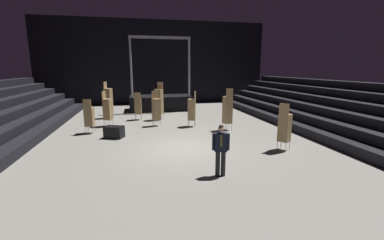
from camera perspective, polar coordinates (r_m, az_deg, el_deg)
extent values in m
cube|color=gray|center=(11.54, -2.14, -6.40)|extent=(22.00, 30.00, 0.10)
cube|color=black|center=(25.90, -8.06, 12.50)|extent=(22.00, 0.30, 8.00)
cube|color=black|center=(13.26, -33.87, -4.79)|extent=(0.75, 24.00, 0.45)
cube|color=black|center=(15.06, 23.86, -2.05)|extent=(0.75, 24.00, 0.45)
cube|color=black|center=(15.42, 26.26, -0.25)|extent=(0.75, 24.00, 0.45)
cube|color=black|center=(15.82, 28.54, 1.47)|extent=(0.75, 24.00, 0.45)
cube|color=black|center=(16.25, 30.71, 3.10)|extent=(0.75, 24.00, 0.45)
cube|color=black|center=(16.73, 32.77, 4.63)|extent=(0.75, 24.00, 0.45)
cube|color=black|center=(17.23, 34.72, 6.07)|extent=(0.75, 24.00, 0.45)
cube|color=black|center=(21.93, -7.03, 3.81)|extent=(5.03, 2.67, 1.19)
cylinder|color=#9EA0A8|center=(20.58, -13.38, 11.16)|extent=(0.16, 0.16, 4.58)
cylinder|color=#9EA0A8|center=(20.98, -0.66, 11.47)|extent=(0.16, 0.16, 4.58)
cube|color=#9EA0A8|center=(20.78, -7.12, 17.71)|extent=(4.73, 0.20, 0.20)
cylinder|color=black|center=(20.68, -12.93, 16.94)|extent=(0.18, 0.18, 0.22)
cylinder|color=black|center=(20.71, -9.04, 17.07)|extent=(0.18, 0.18, 0.22)
cylinder|color=black|center=(20.83, -5.18, 17.13)|extent=(0.18, 0.18, 0.22)
cylinder|color=black|center=(21.04, -1.37, 17.12)|extent=(0.18, 0.18, 0.22)
cylinder|color=black|center=(8.58, 6.93, -9.57)|extent=(0.15, 0.15, 0.85)
cylinder|color=black|center=(8.56, 5.71, -9.58)|extent=(0.15, 0.15, 0.85)
cube|color=silver|center=(8.28, 6.47, -5.02)|extent=(0.20, 0.14, 0.60)
cube|color=black|center=(8.34, 6.43, -4.91)|extent=(0.44, 0.32, 0.60)
cube|color=brown|center=(8.21, 6.52, -4.65)|extent=(0.06, 0.02, 0.39)
cylinder|color=black|center=(8.36, 8.04, -4.82)|extent=(0.12, 0.12, 0.55)
cylinder|color=black|center=(8.32, 4.82, -4.83)|extent=(0.12, 0.12, 0.55)
sphere|color=#DBAD89|center=(8.22, 6.50, -1.96)|extent=(0.20, 0.20, 0.20)
sphere|color=black|center=(8.21, 6.51, -1.59)|extent=(0.16, 0.16, 0.16)
cylinder|color=#B2B5BA|center=(15.42, -0.84, -0.84)|extent=(0.02, 0.02, 0.40)
cylinder|color=#B2B5BA|center=(15.79, -0.67, -0.55)|extent=(0.02, 0.02, 0.40)
cylinder|color=#B2B5BA|center=(15.38, 0.56, -0.88)|extent=(0.02, 0.02, 0.40)
cylinder|color=#B2B5BA|center=(15.75, 0.70, -0.58)|extent=(0.02, 0.02, 0.40)
cube|color=#A38456|center=(15.54, -0.06, 0.16)|extent=(0.56, 0.56, 0.08)
cube|color=#A38456|center=(15.52, -0.06, 0.47)|extent=(0.56, 0.56, 0.08)
cube|color=#A38456|center=(15.51, -0.06, 0.78)|extent=(0.56, 0.56, 0.08)
cube|color=#A38456|center=(15.49, -0.06, 1.09)|extent=(0.56, 0.56, 0.08)
cube|color=#A38456|center=(15.47, -0.06, 1.40)|extent=(0.56, 0.56, 0.08)
cube|color=#A38456|center=(15.46, -0.06, 1.71)|extent=(0.56, 0.56, 0.08)
cube|color=#A38456|center=(15.45, -0.06, 2.02)|extent=(0.56, 0.56, 0.08)
cube|color=#A38456|center=(15.43, -0.06, 2.33)|extent=(0.56, 0.56, 0.08)
cube|color=#A38456|center=(15.42, -0.06, 2.64)|extent=(0.56, 0.56, 0.08)
cube|color=#A38456|center=(15.41, -0.06, 2.95)|extent=(0.56, 0.56, 0.08)
cube|color=#A38456|center=(15.39, -0.06, 3.26)|extent=(0.56, 0.56, 0.08)
cube|color=#A38456|center=(15.38, -0.06, 3.58)|extent=(0.56, 0.56, 0.08)
cube|color=#A38456|center=(15.37, -0.06, 3.89)|extent=(0.56, 0.56, 0.08)
cube|color=#A38456|center=(15.36, -0.06, 4.21)|extent=(0.56, 0.56, 0.08)
cube|color=#A38456|center=(15.35, -0.06, 4.52)|extent=(0.56, 0.56, 0.08)
cube|color=#A38456|center=(15.30, 0.66, 5.52)|extent=(0.17, 0.40, 0.46)
cylinder|color=#B2B5BA|center=(14.89, 6.77, -1.37)|extent=(0.02, 0.02, 0.40)
cylinder|color=#B2B5BA|center=(15.07, 8.06, -1.26)|extent=(0.02, 0.02, 0.40)
cylinder|color=#B2B5BA|center=(14.56, 7.46, -1.68)|extent=(0.02, 0.02, 0.40)
cylinder|color=#B2B5BA|center=(14.74, 8.76, -1.56)|extent=(0.02, 0.02, 0.40)
cube|color=#A38456|center=(14.76, 7.79, -0.55)|extent=(0.50, 0.50, 0.08)
cube|color=#A38456|center=(14.74, 7.80, -0.23)|extent=(0.50, 0.50, 0.08)
cube|color=#A38456|center=(14.73, 7.81, 0.10)|extent=(0.50, 0.50, 0.08)
cube|color=#A38456|center=(14.71, 7.81, 0.42)|extent=(0.50, 0.50, 0.08)
cube|color=#A38456|center=(14.70, 7.82, 0.75)|extent=(0.50, 0.50, 0.08)
cube|color=#A38456|center=(14.68, 7.83, 1.07)|extent=(0.50, 0.50, 0.08)
cube|color=#A38456|center=(14.66, 7.84, 1.40)|extent=(0.50, 0.50, 0.08)
cube|color=#A38456|center=(14.65, 7.85, 1.73)|extent=(0.50, 0.50, 0.08)
cube|color=#A38456|center=(14.64, 7.86, 2.05)|extent=(0.50, 0.50, 0.08)
cube|color=#A38456|center=(14.62, 7.87, 2.38)|extent=(0.50, 0.50, 0.08)
cube|color=#A38456|center=(14.61, 7.88, 2.71)|extent=(0.50, 0.50, 0.08)
cube|color=#A38456|center=(14.60, 7.89, 3.04)|extent=(0.50, 0.50, 0.08)
cube|color=#A38456|center=(14.59, 7.90, 3.37)|extent=(0.50, 0.50, 0.08)
cube|color=#A38456|center=(14.57, 7.91, 3.70)|extent=(0.50, 0.50, 0.08)
cube|color=#A38456|center=(14.56, 7.91, 4.03)|extent=(0.50, 0.50, 0.08)
cube|color=#A38456|center=(14.55, 7.92, 4.37)|extent=(0.50, 0.50, 0.08)
cube|color=#A38456|center=(14.54, 7.93, 4.70)|extent=(0.50, 0.50, 0.08)
cube|color=#A38456|center=(14.53, 7.94, 5.03)|extent=(0.50, 0.50, 0.08)
cube|color=#A38456|center=(14.33, 8.34, 6.03)|extent=(0.41, 0.11, 0.46)
cylinder|color=#B2B5BA|center=(19.20, -17.05, 1.10)|extent=(0.02, 0.02, 0.40)
cylinder|color=#B2B5BA|center=(18.87, -17.58, 0.89)|extent=(0.02, 0.02, 0.40)
cylinder|color=#B2B5BA|center=(19.37, -18.05, 1.13)|extent=(0.02, 0.02, 0.40)
cylinder|color=#B2B5BA|center=(19.05, -18.59, 0.92)|extent=(0.02, 0.02, 0.40)
cube|color=#A38456|center=(19.08, -17.86, 1.73)|extent=(0.57, 0.57, 0.08)
cube|color=#A38456|center=(19.07, -17.87, 1.98)|extent=(0.57, 0.57, 0.08)
cube|color=#A38456|center=(19.05, -17.89, 2.23)|extent=(0.57, 0.57, 0.08)
cube|color=#A38456|center=(19.04, -17.91, 2.48)|extent=(0.57, 0.57, 0.08)
cube|color=#A38456|center=(19.03, -17.92, 2.74)|extent=(0.57, 0.57, 0.08)
cube|color=#A38456|center=(19.02, -17.94, 2.99)|extent=(0.57, 0.57, 0.08)
cube|color=#A38456|center=(19.00, -17.95, 3.24)|extent=(0.57, 0.57, 0.08)
cube|color=#A38456|center=(18.99, -17.97, 3.50)|extent=(0.57, 0.57, 0.08)
cube|color=#A38456|center=(18.98, -17.98, 3.75)|extent=(0.57, 0.57, 0.08)
cube|color=#A38456|center=(18.97, -18.00, 4.00)|extent=(0.57, 0.57, 0.08)
cube|color=#A38456|center=(18.96, -18.02, 4.26)|extent=(0.57, 0.57, 0.08)
cube|color=#A38456|center=(18.95, -18.03, 4.51)|extent=(0.57, 0.57, 0.08)
cube|color=#A38456|center=(18.94, -18.05, 4.77)|extent=(0.57, 0.57, 0.08)
cube|color=#A38456|center=(18.93, -18.06, 5.02)|extent=(0.57, 0.57, 0.08)
cube|color=#A38456|center=(18.93, -18.08, 5.28)|extent=(0.57, 0.57, 0.08)
cube|color=#A38456|center=(18.92, -18.10, 5.53)|extent=(0.57, 0.57, 0.08)
cube|color=#A38456|center=(18.91, -18.11, 5.79)|extent=(0.57, 0.57, 0.08)
cube|color=#A38456|center=(18.90, -18.13, 6.05)|extent=(0.57, 0.57, 0.08)
cube|color=#A38456|center=(18.90, -18.14, 6.30)|extent=(0.57, 0.57, 0.08)
cube|color=#A38456|center=(18.89, -18.16, 6.56)|extent=(0.57, 0.57, 0.08)
cube|color=#A38456|center=(18.96, -18.73, 7.37)|extent=(0.20, 0.39, 0.46)
cylinder|color=#B2B5BA|center=(12.06, 19.12, -5.02)|extent=(0.02, 0.02, 0.40)
cylinder|color=#B2B5BA|center=(11.92, 20.80, -5.32)|extent=(0.02, 0.02, 0.40)
cylinder|color=#B2B5BA|center=(11.72, 18.37, -5.44)|extent=(0.02, 0.02, 0.40)
cylinder|color=#B2B5BA|center=(11.58, 20.09, -5.76)|extent=(0.02, 0.02, 0.40)
cube|color=#A38456|center=(11.75, 19.68, -4.25)|extent=(0.61, 0.61, 0.08)
cube|color=#A38456|center=(11.73, 19.70, -3.85)|extent=(0.61, 0.61, 0.08)
cube|color=#A38456|center=(11.71, 19.73, -3.45)|extent=(0.61, 0.61, 0.08)
cube|color=#A38456|center=(11.69, 19.76, -3.04)|extent=(0.61, 0.61, 0.08)
cube|color=#A38456|center=(11.67, 19.79, -2.64)|extent=(0.61, 0.61, 0.08)
cube|color=#A38456|center=(11.65, 19.82, -2.23)|extent=(0.61, 0.61, 0.08)
cube|color=#A38456|center=(11.63, 19.84, -1.83)|extent=(0.61, 0.61, 0.08)
cube|color=#A38456|center=(11.61, 19.87, -1.42)|extent=(0.61, 0.61, 0.08)
cube|color=#A38456|center=(11.60, 19.90, -1.01)|extent=(0.61, 0.61, 0.08)
cube|color=#A38456|center=(11.58, 19.93, -0.60)|extent=(0.61, 0.61, 0.08)
cube|color=#A38456|center=(11.56, 19.96, -0.19)|extent=(0.61, 0.61, 0.08)
cube|color=#A38456|center=(11.55, 19.99, 0.23)|extent=(0.61, 0.61, 0.08)
cube|color=#A38456|center=(11.53, 20.02, 0.64)|extent=(0.61, 0.61, 0.08)
cube|color=#A38456|center=(11.52, 20.04, 1.05)|extent=(0.61, 0.61, 0.08)
cube|color=#A38456|center=(11.30, 19.76, 2.29)|extent=(0.28, 0.36, 0.46)
cylinder|color=#B2B5BA|center=(15.27, -22.07, -1.83)|extent=(0.02, 0.02, 0.40)
cylinder|color=#B2B5BA|center=(15.14, -20.71, -1.83)|extent=(0.02, 0.02, 0.40)
cylinder|color=#B2B5BA|center=(14.92, -22.54, -2.16)|extent=(0.02, 0.02, 0.40)
cylinder|color=#B2B5BA|center=(14.79, -21.16, -2.17)|extent=(0.02, 0.02, 0.40)
cube|color=#A38456|center=(14.98, -21.69, -1.09)|extent=(0.51, 0.51, 0.08)
cube|color=#A38456|center=(14.96, -21.71, -0.78)|extent=(0.51, 0.51, 0.08)
cube|color=#A38456|center=(14.94, -21.74, -0.46)|extent=(0.51, 0.51, 0.08)
cube|color=#A38456|center=(14.93, -21.76, -0.14)|extent=(0.51, 0.51, 0.08)
cube|color=#A38456|center=(14.91, -21.79, 0.18)|extent=(0.51, 0.51, 0.08)
cube|color=#A38456|center=(14.90, -21.81, 0.50)|extent=(0.51, 0.51, 0.08)
cube|color=#A38456|center=(14.88, -21.83, 0.82)|extent=(0.51, 0.51, 0.08)
cube|color=#A38456|center=(14.87, -21.86, 1.14)|extent=(0.51, 0.51, 0.08)
cube|color=#A38456|center=(14.85, -21.88, 1.47)|extent=(0.51, 0.51, 0.08)
cube|color=#A38456|center=(14.84, -21.91, 1.79)|extent=(0.51, 0.51, 0.08)
cube|color=#A38456|center=(14.83, -21.93, 2.11)|extent=(0.51, 0.51, 0.08)
cube|color=#A38456|center=(14.82, -21.96, 2.44)|extent=(0.51, 0.51, 0.08)
cube|color=#A38456|center=(14.60, -22.28, 3.37)|extent=(0.41, 0.11, 0.46)
cylinder|color=#B2B5BA|center=(17.47, -7.00, 0.53)|extent=(0.02, 0.02, 0.40)
cylinder|color=#B2B5BA|center=(17.66, -8.07, 0.62)|extent=(0.02, 0.02, 0.40)
cylinder|color=#B2B5BA|center=(17.79, -6.39, 0.75)|extent=(0.02, 0.02, 0.40)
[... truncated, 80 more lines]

